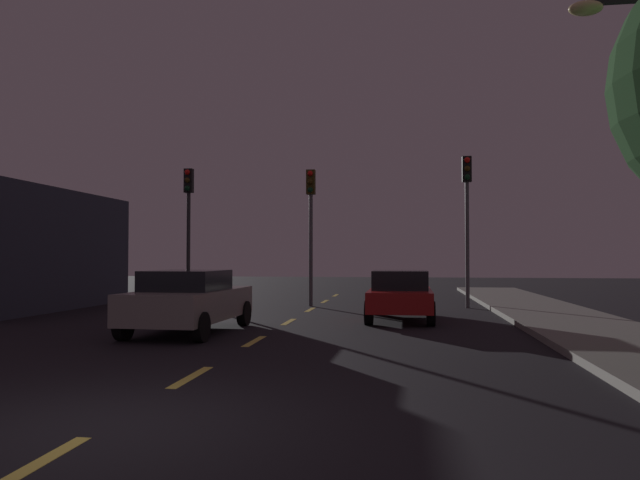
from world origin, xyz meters
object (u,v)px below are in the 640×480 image
object	(u,v)px
traffic_signal_left	(188,210)
car_adjacent_lane	(189,300)
traffic_signal_center	(311,211)
traffic_signal_right	(467,202)
car_stopped_ahead	(400,295)

from	to	relation	value
traffic_signal_left	car_adjacent_lane	world-z (taller)	traffic_signal_left
traffic_signal_center	car_adjacent_lane	world-z (taller)	traffic_signal_center
traffic_signal_center	traffic_signal_right	distance (m)	5.56
traffic_signal_left	car_adjacent_lane	xyz separation A→B (m)	(2.94, -7.80, -2.80)
traffic_signal_left	car_stopped_ahead	bearing A→B (deg)	-28.44
traffic_signal_right	car_stopped_ahead	bearing A→B (deg)	-118.42
traffic_signal_left	car_adjacent_lane	distance (m)	8.79
traffic_signal_left	traffic_signal_right	xyz separation A→B (m)	(10.20, 0.00, 0.15)
traffic_signal_left	car_stopped_ahead	xyz separation A→B (m)	(7.89, -4.27, -2.84)
car_adjacent_lane	traffic_signal_left	bearing A→B (deg)	110.66
traffic_signal_left	traffic_signal_center	distance (m)	4.64
car_adjacent_lane	traffic_signal_right	bearing A→B (deg)	47.04
car_stopped_ahead	car_adjacent_lane	world-z (taller)	car_adjacent_lane
traffic_signal_left	car_stopped_ahead	distance (m)	9.41
traffic_signal_center	car_stopped_ahead	distance (m)	6.03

